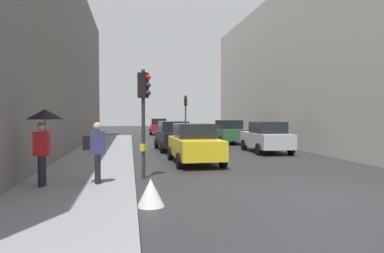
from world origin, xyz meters
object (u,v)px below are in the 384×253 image
(car_silver_hatchback, at_px, (266,137))
(car_green_estate, at_px, (228,132))
(traffic_light_far_median, at_px, (186,109))
(warning_sign_triangle, at_px, (151,192))
(traffic_light_near_right, at_px, (144,104))
(car_dark_suv, at_px, (174,136))
(pedestrian_with_umbrella, at_px, (44,126))
(car_red_sedan, at_px, (159,127))
(car_yellow_taxi, at_px, (194,144))
(pedestrian_with_grey_backpack, at_px, (96,149))

(car_silver_hatchback, xyz_separation_m, car_green_estate, (-0.37, 6.44, 0.00))
(traffic_light_far_median, bearing_deg, warning_sign_triangle, -101.34)
(warning_sign_triangle, bearing_deg, traffic_light_near_right, 90.08)
(traffic_light_far_median, height_order, warning_sign_triangle, traffic_light_far_median)
(car_silver_hatchback, bearing_deg, car_dark_suv, 157.27)
(traffic_light_far_median, xyz_separation_m, pedestrian_with_umbrella, (-7.32, -20.45, -0.88))
(car_red_sedan, relative_size, car_dark_suv, 1.00)
(car_yellow_taxi, height_order, car_green_estate, same)
(car_silver_hatchback, distance_m, car_green_estate, 6.45)
(traffic_light_near_right, distance_m, car_red_sedan, 26.46)
(car_yellow_taxi, relative_size, car_dark_suv, 0.99)
(traffic_light_far_median, relative_size, pedestrian_with_umbrella, 1.84)
(traffic_light_near_right, distance_m, pedestrian_with_grey_backpack, 2.39)
(car_yellow_taxi, height_order, pedestrian_with_umbrella, pedestrian_with_umbrella)
(traffic_light_far_median, distance_m, car_silver_hatchback, 12.50)
(car_yellow_taxi, bearing_deg, warning_sign_triangle, -108.99)
(traffic_light_far_median, height_order, car_red_sedan, traffic_light_far_median)
(traffic_light_near_right, bearing_deg, traffic_light_far_median, 76.60)
(car_silver_hatchback, height_order, warning_sign_triangle, car_silver_hatchback)
(car_yellow_taxi, bearing_deg, traffic_light_near_right, -125.68)
(car_yellow_taxi, height_order, car_dark_suv, same)
(car_yellow_taxi, bearing_deg, pedestrian_with_grey_backpack, -129.32)
(traffic_light_far_median, height_order, traffic_light_near_right, traffic_light_far_median)
(traffic_light_far_median, bearing_deg, car_green_estate, -67.42)
(car_red_sedan, relative_size, pedestrian_with_grey_backpack, 2.41)
(car_red_sedan, bearing_deg, pedestrian_with_grey_backpack, -98.50)
(traffic_light_near_right, distance_m, car_silver_hatchback, 10.11)
(car_silver_hatchback, bearing_deg, pedestrian_with_grey_backpack, -136.46)
(car_yellow_taxi, bearing_deg, traffic_light_far_median, 82.12)
(pedestrian_with_grey_backpack, bearing_deg, pedestrian_with_umbrella, -173.58)
(car_green_estate, bearing_deg, pedestrian_with_umbrella, -123.08)
(car_silver_hatchback, bearing_deg, traffic_light_far_median, 102.67)
(traffic_light_far_median, distance_m, traffic_light_near_right, 19.48)
(traffic_light_near_right, relative_size, warning_sign_triangle, 5.62)
(pedestrian_with_umbrella, bearing_deg, warning_sign_triangle, -35.88)
(traffic_light_far_median, xyz_separation_m, car_red_sedan, (-1.82, 7.32, -1.84))
(traffic_light_far_median, relative_size, pedestrian_with_grey_backpack, 2.23)
(car_dark_suv, height_order, warning_sign_triangle, car_dark_suv)
(traffic_light_near_right, height_order, car_red_sedan, traffic_light_near_right)
(car_green_estate, distance_m, warning_sign_triangle, 18.20)
(car_dark_suv, xyz_separation_m, pedestrian_with_umbrella, (-4.96, -10.51, 0.96))
(traffic_light_near_right, bearing_deg, car_yellow_taxi, 54.32)
(car_dark_suv, bearing_deg, traffic_light_far_median, 76.65)
(car_silver_hatchback, xyz_separation_m, pedestrian_with_grey_backpack, (-8.66, -8.23, 0.29))
(traffic_light_near_right, xyz_separation_m, car_red_sedan, (2.69, 26.27, -1.64))
(traffic_light_near_right, bearing_deg, pedestrian_with_grey_backpack, -136.76)
(car_silver_hatchback, distance_m, pedestrian_with_umbrella, 13.11)
(traffic_light_near_right, distance_m, car_dark_suv, 9.41)
(car_silver_hatchback, relative_size, pedestrian_with_umbrella, 1.99)
(traffic_light_far_median, height_order, car_dark_suv, traffic_light_far_median)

